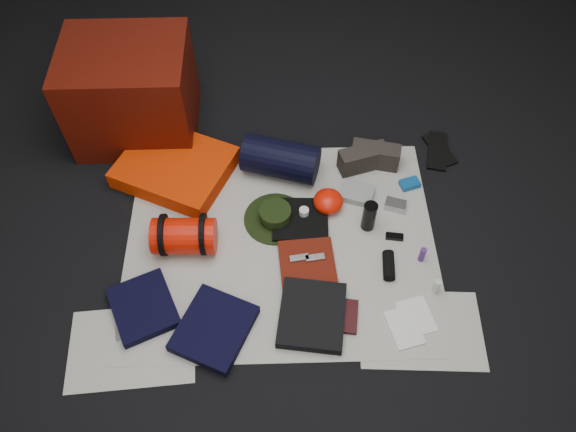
{
  "coord_description": "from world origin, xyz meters",
  "views": [
    {
      "loc": [
        -0.0,
        -1.56,
        2.48
      ],
      "look_at": [
        0.04,
        0.1,
        0.1
      ],
      "focal_mm": 35.0,
      "sensor_mm": 36.0,
      "label": 1
    }
  ],
  "objects_px": {
    "stuff_sack": "(184,236)",
    "navy_duffel": "(281,159)",
    "red_cabinet": "(131,92)",
    "water_bottle": "(369,216)",
    "paperback_book": "(346,316)",
    "sleeping_pad": "(175,167)",
    "compact_camera": "(395,205)"
  },
  "relations": [
    {
      "from": "paperback_book",
      "to": "red_cabinet",
      "type": "bearing_deg",
      "value": 140.07
    },
    {
      "from": "navy_duffel",
      "to": "water_bottle",
      "type": "height_order",
      "value": "navy_duffel"
    },
    {
      "from": "stuff_sack",
      "to": "water_bottle",
      "type": "distance_m",
      "value": 0.95
    },
    {
      "from": "paperback_book",
      "to": "compact_camera",
      "type": "bearing_deg",
      "value": 71.94
    },
    {
      "from": "red_cabinet",
      "to": "paperback_book",
      "type": "relative_size",
      "value": 3.92
    },
    {
      "from": "red_cabinet",
      "to": "compact_camera",
      "type": "relative_size",
      "value": 6.17
    },
    {
      "from": "stuff_sack",
      "to": "navy_duffel",
      "type": "relative_size",
      "value": 0.76
    },
    {
      "from": "stuff_sack",
      "to": "paperback_book",
      "type": "distance_m",
      "value": 0.9
    },
    {
      "from": "water_bottle",
      "to": "paperback_book",
      "type": "height_order",
      "value": "water_bottle"
    },
    {
      "from": "red_cabinet",
      "to": "water_bottle",
      "type": "relative_size",
      "value": 3.72
    },
    {
      "from": "red_cabinet",
      "to": "paperback_book",
      "type": "height_order",
      "value": "red_cabinet"
    },
    {
      "from": "stuff_sack",
      "to": "compact_camera",
      "type": "bearing_deg",
      "value": 11.05
    },
    {
      "from": "red_cabinet",
      "to": "stuff_sack",
      "type": "relative_size",
      "value": 2.14
    },
    {
      "from": "sleeping_pad",
      "to": "compact_camera",
      "type": "xyz_separation_m",
      "value": [
        1.21,
        -0.27,
        -0.03
      ]
    },
    {
      "from": "navy_duffel",
      "to": "paperback_book",
      "type": "distance_m",
      "value": 0.96
    },
    {
      "from": "water_bottle",
      "to": "sleeping_pad",
      "type": "bearing_deg",
      "value": 159.46
    },
    {
      "from": "sleeping_pad",
      "to": "paperback_book",
      "type": "relative_size",
      "value": 3.36
    },
    {
      "from": "red_cabinet",
      "to": "sleeping_pad",
      "type": "relative_size",
      "value": 1.17
    },
    {
      "from": "navy_duffel",
      "to": "water_bottle",
      "type": "xyz_separation_m",
      "value": [
        0.45,
        -0.39,
        -0.02
      ]
    },
    {
      "from": "sleeping_pad",
      "to": "water_bottle",
      "type": "distance_m",
      "value": 1.12
    },
    {
      "from": "water_bottle",
      "to": "compact_camera",
      "type": "xyz_separation_m",
      "value": [
        0.16,
        0.12,
        -0.07
      ]
    },
    {
      "from": "navy_duffel",
      "to": "compact_camera",
      "type": "bearing_deg",
      "value": -6.84
    },
    {
      "from": "stuff_sack",
      "to": "navy_duffel",
      "type": "xyz_separation_m",
      "value": [
        0.5,
        0.49,
        0.02
      ]
    },
    {
      "from": "stuff_sack",
      "to": "red_cabinet",
      "type": "bearing_deg",
      "value": 111.57
    },
    {
      "from": "red_cabinet",
      "to": "sleeping_pad",
      "type": "xyz_separation_m",
      "value": [
        0.24,
        -0.37,
        -0.22
      ]
    },
    {
      "from": "navy_duffel",
      "to": "water_bottle",
      "type": "distance_m",
      "value": 0.59
    },
    {
      "from": "sleeping_pad",
      "to": "stuff_sack",
      "type": "height_order",
      "value": "stuff_sack"
    },
    {
      "from": "red_cabinet",
      "to": "navy_duffel",
      "type": "distance_m",
      "value": 0.93
    },
    {
      "from": "red_cabinet",
      "to": "sleeping_pad",
      "type": "distance_m",
      "value": 0.5
    },
    {
      "from": "sleeping_pad",
      "to": "navy_duffel",
      "type": "distance_m",
      "value": 0.59
    },
    {
      "from": "stuff_sack",
      "to": "navy_duffel",
      "type": "distance_m",
      "value": 0.69
    },
    {
      "from": "red_cabinet",
      "to": "navy_duffel",
      "type": "bearing_deg",
      "value": -24.36
    }
  ]
}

